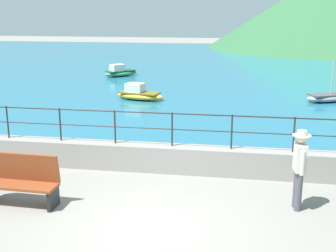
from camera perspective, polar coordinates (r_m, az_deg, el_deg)
name	(u,v)px	position (r m, az deg, el deg)	size (l,w,h in m)	color
ground_plane	(147,227)	(9.00, -2.76, -12.84)	(120.00, 120.00, 0.00)	gray
promenade_wall	(172,158)	(11.76, 0.52, -4.19)	(20.00, 0.56, 0.70)	gray
railing	(172,123)	(11.48, 0.53, 0.37)	(18.44, 0.04, 0.90)	#282623
lake_water	(219,66)	(33.93, 6.58, 7.65)	(64.00, 44.32, 0.06)	#236B89
bench_main	(21,179)	(10.31, -18.38, -6.52)	(1.72, 0.62, 1.13)	brown
person_walking	(299,166)	(9.78, 16.50, -4.91)	(0.38, 0.57, 1.75)	#4C4C56
boat_0	(329,97)	(21.68, 19.92, 3.48)	(2.46, 1.85, 1.91)	gray
boat_2	(139,94)	(20.88, -3.74, 4.12)	(2.44, 1.39, 0.76)	gold
boat_3	(120,72)	(28.44, -6.16, 6.90)	(2.24, 2.28, 0.76)	#338C59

